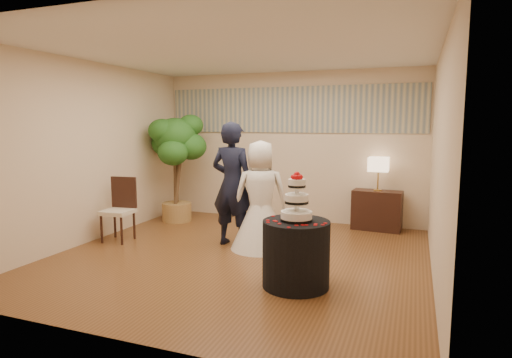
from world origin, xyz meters
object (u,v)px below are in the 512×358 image
at_px(table_lamp, 378,174).
at_px(ficus_tree, 176,167).
at_px(cake_table, 296,254).
at_px(console, 377,210).
at_px(wedding_cake, 297,196).
at_px(groom, 233,184).
at_px(side_chair, 117,210).
at_px(bride, 261,195).

xyz_separation_m(table_lamp, ficus_tree, (-3.62, -0.63, 0.05)).
bearing_deg(table_lamp, cake_table, -101.81).
distance_m(console, table_lamp, 0.64).
bearing_deg(table_lamp, wedding_cake, -101.81).
bearing_deg(cake_table, groom, 136.20).
bearing_deg(groom, cake_table, 141.34).
height_order(table_lamp, side_chair, table_lamp).
relative_size(cake_table, wedding_cake, 1.37).
relative_size(bride, ficus_tree, 0.78).
bearing_deg(console, groom, -133.88).
xyz_separation_m(bride, cake_table, (0.88, -1.26, -0.42)).
bearing_deg(console, ficus_tree, -165.43).
bearing_deg(bride, console, -153.53).
height_order(bride, cake_table, bride).
distance_m(wedding_cake, ficus_tree, 3.83).
xyz_separation_m(bride, table_lamp, (1.51, 1.77, 0.18)).
bearing_deg(table_lamp, console, 0.00).
relative_size(bride, console, 1.93).
bearing_deg(table_lamp, bride, -130.55).
distance_m(bride, cake_table, 1.59).
bearing_deg(groom, wedding_cake, 141.34).
relative_size(groom, table_lamp, 3.23).
xyz_separation_m(cake_table, wedding_cake, (0.00, 0.00, 0.66)).
relative_size(ficus_tree, side_chair, 2.06).
distance_m(groom, bride, 0.48).
xyz_separation_m(groom, table_lamp, (1.98, 1.74, 0.05)).
bearing_deg(groom, side_chair, 18.81).
distance_m(ficus_tree, side_chair, 1.64).
height_order(console, side_chair, side_chair).
distance_m(cake_table, table_lamp, 3.15).
xyz_separation_m(ficus_tree, side_chair, (-0.14, -1.55, -0.53)).
bearing_deg(ficus_tree, console, 9.85).
distance_m(wedding_cake, side_chair, 3.28).
bearing_deg(console, cake_table, -97.09).
bearing_deg(wedding_cake, table_lamp, 78.19).
height_order(cake_table, wedding_cake, wedding_cake).
relative_size(console, side_chair, 0.83).
distance_m(wedding_cake, table_lamp, 3.09).
bearing_deg(wedding_cake, side_chair, 164.73).
relative_size(groom, ficus_tree, 0.91).
height_order(groom, side_chair, groom).
xyz_separation_m(bride, console, (1.51, 1.77, -0.46)).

